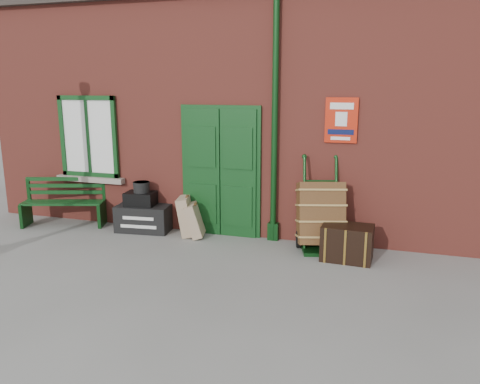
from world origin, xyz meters
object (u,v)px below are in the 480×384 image
at_px(bench, 64,201).
at_px(houdini_trunk, 144,218).
at_px(porter_trolley, 320,215).
at_px(dark_trunk, 347,243).

distance_m(bench, houdini_trunk, 1.63).
height_order(houdini_trunk, porter_trolley, porter_trolley).
distance_m(houdini_trunk, porter_trolley, 3.19).
xyz_separation_m(houdini_trunk, dark_trunk, (3.64, -0.39, 0.03)).
bearing_deg(porter_trolley, bench, 164.70).
height_order(houdini_trunk, dark_trunk, dark_trunk).
relative_size(bench, dark_trunk, 2.09).
relative_size(houdini_trunk, dark_trunk, 1.27).
bearing_deg(dark_trunk, bench, 179.64).
distance_m(houdini_trunk, dark_trunk, 3.66).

